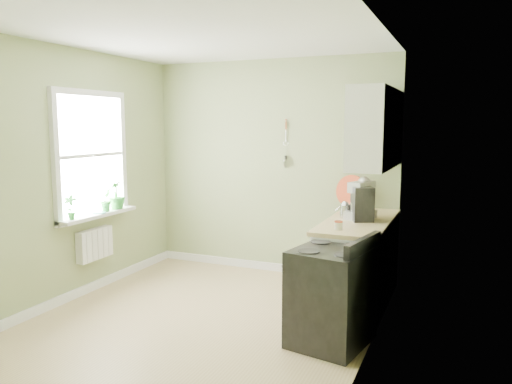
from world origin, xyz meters
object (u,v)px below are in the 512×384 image
at_px(stove, 332,295).
at_px(kettle, 345,210).
at_px(coffee_maker, 362,205).
at_px(stand_mixer, 361,201).

height_order(stove, kettle, kettle).
xyz_separation_m(stove, coffee_maker, (0.05, 0.99, 0.65)).
relative_size(stove, kettle, 5.38).
distance_m(stand_mixer, coffee_maker, 0.13).
distance_m(stove, stand_mixer, 1.30).
xyz_separation_m(stove, kettle, (-0.15, 1.08, 0.57)).
height_order(stove, stand_mixer, stand_mixer).
xyz_separation_m(stand_mixer, coffee_maker, (0.03, -0.13, -0.02)).
height_order(kettle, coffee_maker, coffee_maker).
relative_size(kettle, coffee_maker, 0.51).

